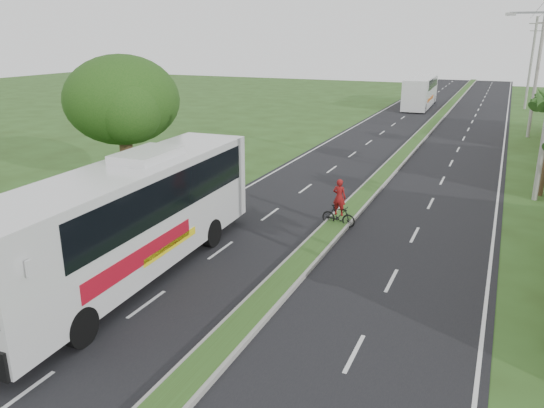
% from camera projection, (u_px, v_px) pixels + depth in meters
% --- Properties ---
extents(ground, '(180.00, 180.00, 0.00)m').
position_uv_depth(ground, '(242.00, 327.00, 16.04)').
color(ground, '#2E471A').
rests_on(ground, ground).
extents(road_asphalt, '(14.00, 160.00, 0.02)m').
position_uv_depth(road_asphalt, '(385.00, 175.00, 33.47)').
color(road_asphalt, black).
rests_on(road_asphalt, ground).
extents(median_strip, '(1.20, 160.00, 0.18)m').
position_uv_depth(median_strip, '(385.00, 173.00, 33.44)').
color(median_strip, gray).
rests_on(median_strip, ground).
extents(lane_edge_left, '(0.12, 160.00, 0.01)m').
position_uv_depth(lane_edge_left, '(287.00, 165.00, 36.04)').
color(lane_edge_left, silver).
rests_on(lane_edge_left, ground).
extents(lane_edge_right, '(0.12, 160.00, 0.01)m').
position_uv_depth(lane_edge_right, '(499.00, 187.00, 30.90)').
color(lane_edge_right, silver).
rests_on(lane_edge_right, ground).
extents(shade_tree, '(6.30, 6.00, 7.54)m').
position_uv_depth(shade_tree, '(121.00, 103.00, 27.89)').
color(shade_tree, '#473321').
rests_on(shade_tree, ground).
extents(utility_pole_c, '(1.60, 0.28, 11.00)m').
position_uv_depth(utility_pole_c, '(537.00, 70.00, 44.18)').
color(utility_pole_c, gray).
rests_on(utility_pole_c, ground).
extents(utility_pole_d, '(1.60, 0.28, 10.50)m').
position_uv_depth(utility_pole_d, '(531.00, 62.00, 61.69)').
color(utility_pole_d, gray).
rests_on(utility_pole_d, ground).
extents(coach_bus_main, '(3.48, 13.82, 4.43)m').
position_uv_depth(coach_bus_main, '(130.00, 213.00, 18.72)').
color(coach_bus_main, silver).
rests_on(coach_bus_main, ground).
extents(coach_bus_far, '(3.04, 12.43, 3.60)m').
position_uv_depth(coach_bus_far, '(421.00, 90.00, 64.31)').
color(coach_bus_far, white).
rests_on(coach_bus_far, ground).
extents(motorcyclist, '(1.69, 0.66, 2.26)m').
position_uv_depth(motorcyclist, '(339.00, 209.00, 24.27)').
color(motorcyclist, black).
rests_on(motorcyclist, ground).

